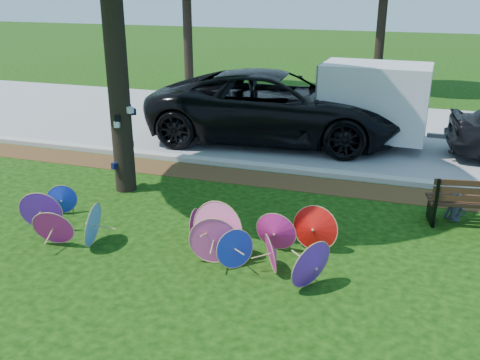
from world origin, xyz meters
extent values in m
plane|color=black|center=(0.00, 0.00, 0.00)|extent=(90.00, 90.00, 0.00)
cube|color=#472D16|center=(0.00, 4.50, 0.01)|extent=(90.00, 1.00, 0.01)
cube|color=#B7B5AD|center=(0.00, 5.20, 0.06)|extent=(90.00, 0.30, 0.12)
cube|color=gray|center=(0.00, 9.35, 0.01)|extent=(90.00, 8.00, 0.01)
cylinder|color=black|center=(-2.43, 2.98, 3.05)|extent=(0.44, 0.44, 6.10)
cone|color=purple|center=(2.21, 0.22, 0.40)|extent=(0.64, 0.81, 0.80)
cone|color=#D62182|center=(1.38, 1.20, 0.36)|extent=(0.73, 0.26, 0.72)
cone|color=#5F9EFF|center=(-1.68, 0.45, 0.39)|extent=(0.41, 0.82, 0.79)
cone|color=#D62182|center=(1.51, 0.57, 0.31)|extent=(0.48, 0.65, 0.63)
cone|color=red|center=(1.98, 1.42, 0.40)|extent=(0.82, 0.34, 0.81)
cone|color=pink|center=(0.52, 0.85, 0.48)|extent=(0.99, 0.48, 0.96)
cone|color=purple|center=(-2.85, 0.70, 0.40)|extent=(0.84, 0.48, 0.81)
cone|color=#D62182|center=(-0.11, 1.21, 0.29)|extent=(0.14, 0.58, 0.57)
cone|color=blue|center=(0.87, 0.53, 0.32)|extent=(0.60, 0.59, 0.65)
cone|color=blue|center=(-2.94, 1.40, 0.30)|extent=(0.55, 0.41, 0.60)
cone|color=#D62182|center=(-2.26, 0.26, 0.37)|extent=(0.78, 0.48, 0.72)
cone|color=#E94494|center=(0.53, 0.56, 0.40)|extent=(0.81, 0.32, 0.81)
imported|color=black|center=(-0.32, 7.71, 0.97)|extent=(7.28, 3.87, 1.95)
cube|color=silver|center=(2.34, 7.99, 1.27)|extent=(2.84, 1.87, 2.54)
imported|color=#3E4154|center=(4.31, 3.49, 0.54)|extent=(0.46, 0.39, 1.07)
cylinder|color=black|center=(-5.47, 13.61, 2.50)|extent=(0.36, 0.36, 5.00)
cylinder|color=black|center=(1.83, 16.00, 2.50)|extent=(0.36, 0.36, 5.00)
camera|label=1|loc=(3.30, -6.60, 4.27)|focal=40.00mm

